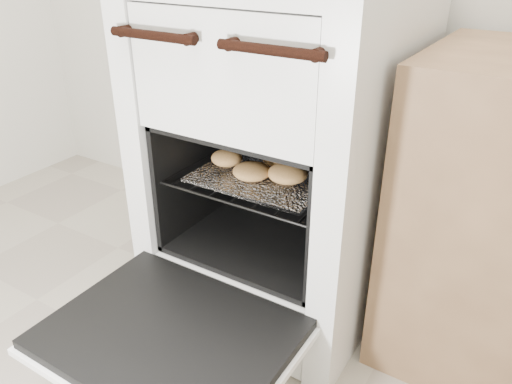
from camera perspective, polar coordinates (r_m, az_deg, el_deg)
stove at (r=1.42m, az=3.25°, el=4.24°), size 0.62×0.69×0.96m
oven_door at (r=1.20m, az=-9.89°, el=-15.97°), size 0.56×0.44×0.04m
oven_rack at (r=1.37m, az=1.83°, el=2.20°), size 0.45×0.44×0.01m
foil_sheet at (r=1.36m, az=1.39°, el=2.12°), size 0.35×0.31×0.01m
baked_rolls at (r=1.34m, az=0.84°, el=2.97°), size 0.31×0.24×0.05m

